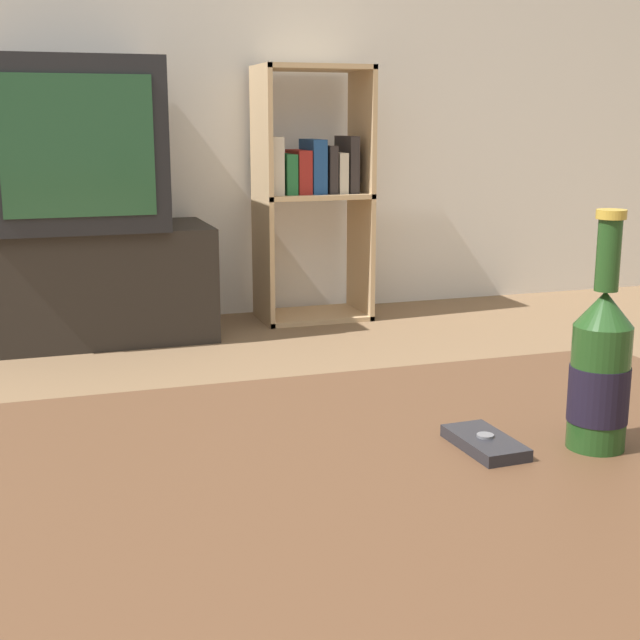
{
  "coord_description": "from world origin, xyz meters",
  "views": [
    {
      "loc": [
        -0.28,
        -0.77,
        0.84
      ],
      "look_at": [
        0.08,
        0.34,
        0.58
      ],
      "focal_mm": 50.0,
      "sensor_mm": 36.0,
      "label": 1
    }
  ],
  "objects_px": {
    "beer_bottle": "(600,370)",
    "television": "(73,144)",
    "tv_stand": "(82,284)",
    "bookshelf": "(311,185)",
    "cell_phone": "(485,443)"
  },
  "relations": [
    {
      "from": "television",
      "to": "tv_stand",
      "type": "bearing_deg",
      "value": 90.0
    },
    {
      "from": "tv_stand",
      "to": "cell_phone",
      "type": "distance_m",
      "value": 2.68
    },
    {
      "from": "bookshelf",
      "to": "beer_bottle",
      "type": "xyz_separation_m",
      "value": [
        -0.54,
        -2.77,
        -0.0
      ]
    },
    {
      "from": "bookshelf",
      "to": "beer_bottle",
      "type": "relative_size",
      "value": 3.91
    },
    {
      "from": "tv_stand",
      "to": "bookshelf",
      "type": "height_order",
      "value": "bookshelf"
    },
    {
      "from": "television",
      "to": "bookshelf",
      "type": "height_order",
      "value": "television"
    },
    {
      "from": "tv_stand",
      "to": "beer_bottle",
      "type": "bearing_deg",
      "value": -81.23
    },
    {
      "from": "television",
      "to": "beer_bottle",
      "type": "distance_m",
      "value": 2.72
    },
    {
      "from": "tv_stand",
      "to": "television",
      "type": "height_order",
      "value": "television"
    },
    {
      "from": "bookshelf",
      "to": "beer_bottle",
      "type": "height_order",
      "value": "bookshelf"
    },
    {
      "from": "beer_bottle",
      "to": "cell_phone",
      "type": "height_order",
      "value": "beer_bottle"
    },
    {
      "from": "bookshelf",
      "to": "beer_bottle",
      "type": "bearing_deg",
      "value": -101.11
    },
    {
      "from": "television",
      "to": "cell_phone",
      "type": "height_order",
      "value": "television"
    },
    {
      "from": "tv_stand",
      "to": "beer_bottle",
      "type": "height_order",
      "value": "beer_bottle"
    },
    {
      "from": "beer_bottle",
      "to": "television",
      "type": "bearing_deg",
      "value": 98.78
    }
  ]
}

